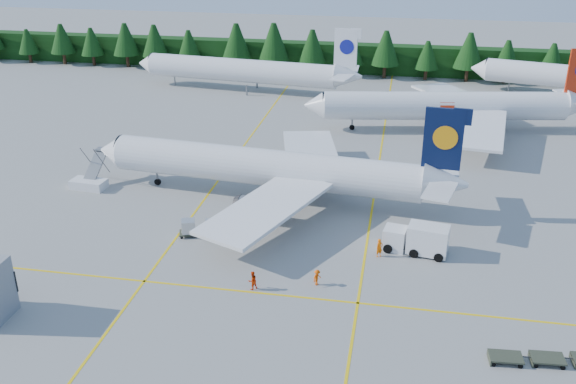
% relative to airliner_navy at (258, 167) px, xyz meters
% --- Properties ---
extents(ground, '(320.00, 320.00, 0.00)m').
position_rel_airliner_navy_xyz_m(ground, '(7.77, -14.78, -3.86)').
color(ground, gray).
rests_on(ground, ground).
extents(taxi_stripe_a, '(0.25, 120.00, 0.01)m').
position_rel_airliner_navy_xyz_m(taxi_stripe_a, '(-6.23, 5.22, -3.85)').
color(taxi_stripe_a, yellow).
rests_on(taxi_stripe_a, ground).
extents(taxi_stripe_b, '(0.25, 120.00, 0.01)m').
position_rel_airliner_navy_xyz_m(taxi_stripe_b, '(13.77, 5.22, -3.85)').
color(taxi_stripe_b, yellow).
rests_on(taxi_stripe_b, ground).
extents(taxi_stripe_cross, '(80.00, 0.25, 0.01)m').
position_rel_airliner_navy_xyz_m(taxi_stripe_cross, '(7.77, -20.78, -3.85)').
color(taxi_stripe_cross, yellow).
rests_on(taxi_stripe_cross, ground).
extents(treeline_hedge, '(220.00, 4.00, 6.00)m').
position_rel_airliner_navy_xyz_m(treeline_hedge, '(7.77, 67.22, -0.86)').
color(treeline_hedge, black).
rests_on(treeline_hedge, ground).
extents(airliner_navy, '(44.12, 36.15, 12.83)m').
position_rel_airliner_navy_xyz_m(airliner_navy, '(0.00, 0.00, 0.00)').
color(airliner_navy, white).
rests_on(airliner_navy, ground).
extents(airliner_red, '(43.90, 35.83, 12.85)m').
position_rel_airliner_navy_xyz_m(airliner_red, '(22.01, 30.28, 0.00)').
color(airliner_red, white).
rests_on(airliner_red, ground).
extents(airliner_far_left, '(43.77, 9.12, 12.75)m').
position_rel_airliner_navy_xyz_m(airliner_far_left, '(-15.58, 48.10, 0.14)').
color(airliner_far_left, white).
rests_on(airliner_far_left, ground).
extents(airstairs, '(4.50, 6.10, 3.89)m').
position_rel_airliner_navy_xyz_m(airstairs, '(-21.37, -0.99, -3.01)').
color(airstairs, white).
rests_on(airstairs, ground).
extents(service_truck, '(6.71, 3.37, 3.10)m').
position_rel_airliner_navy_xyz_m(service_truck, '(18.71, -10.43, -2.33)').
color(service_truck, silver).
rests_on(service_truck, ground).
extents(dolly_train, '(8.89, 2.59, 0.15)m').
position_rel_airliner_navy_xyz_m(dolly_train, '(28.74, -26.32, -3.39)').
color(dolly_train, '#363B2B').
rests_on(dolly_train, ground).
extents(uld_pair, '(4.89, 2.43, 1.52)m').
position_rel_airliner_navy_xyz_m(uld_pair, '(-3.79, -11.02, -2.83)').
color(uld_pair, '#363B2B').
rests_on(uld_pair, ground).
extents(crew_a, '(0.84, 0.78, 1.94)m').
position_rel_airliner_navy_xyz_m(crew_a, '(15.15, -12.03, -2.89)').
color(crew_a, '#FE6405').
rests_on(crew_a, ground).
extents(crew_b, '(1.11, 1.11, 1.82)m').
position_rel_airliner_navy_xyz_m(crew_b, '(4.07, -20.22, -2.95)').
color(crew_b, red).
rests_on(crew_b, ground).
extents(crew_c, '(0.70, 0.78, 1.57)m').
position_rel_airliner_navy_xyz_m(crew_c, '(9.78, -18.44, -3.07)').
color(crew_c, '#EC4D04').
rests_on(crew_c, ground).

